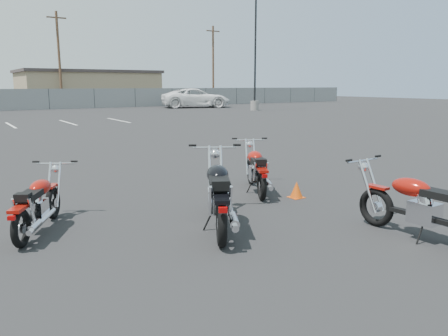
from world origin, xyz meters
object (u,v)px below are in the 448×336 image
motorcycle_front_red (38,204)px  white_van (196,92)px  motorcycle_rear_red (422,207)px  motorcycle_second_black (219,195)px  motorcycle_third_red (257,170)px

motorcycle_front_red → white_van: (19.45, 30.14, 1.00)m
motorcycle_rear_red → white_van: 36.62m
motorcycle_second_black → motorcycle_front_red: bearing=151.0°
motorcycle_second_black → motorcycle_third_red: size_ratio=1.14×
motorcycle_second_black → motorcycle_third_red: 2.41m
motorcycle_front_red → motorcycle_third_red: motorcycle_third_red is taller
motorcycle_third_red → white_van: (15.25, 29.90, 0.97)m
motorcycle_third_red → motorcycle_rear_red: (0.26, -3.49, 0.02)m
motorcycle_second_black → white_van: size_ratio=0.30×
motorcycle_front_red → motorcycle_second_black: 2.67m
motorcycle_third_red → white_van: size_ratio=0.26×
motorcycle_front_red → motorcycle_second_black: motorcycle_second_black is taller
motorcycle_front_red → motorcycle_second_black: size_ratio=0.80×
motorcycle_second_black → motorcycle_rear_red: (2.12, -1.96, -0.05)m
white_van → motorcycle_second_black: bearing=167.5°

